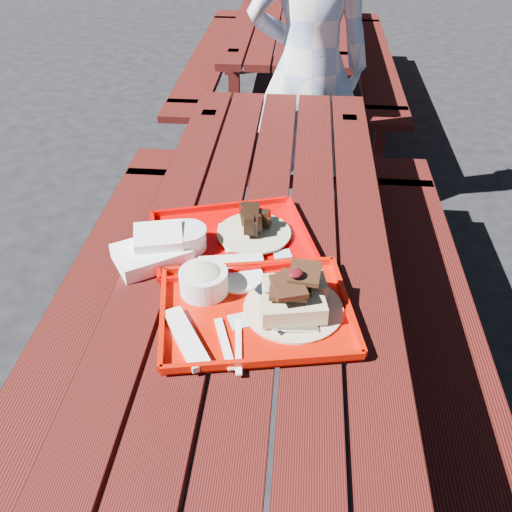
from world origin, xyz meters
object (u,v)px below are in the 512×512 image
(far_tray, at_px, (229,237))
(person, at_px, (309,69))
(near_tray, at_px, (255,299))
(picnic_table_near, at_px, (260,295))
(picnic_table_far, at_px, (293,37))

(far_tray, height_order, person, person)
(near_tray, bearing_deg, person, 86.18)
(picnic_table_near, xyz_separation_m, far_tray, (-0.09, -0.00, 0.21))
(person, bearing_deg, picnic_table_far, -91.77)
(person, bearing_deg, far_tray, 74.70)
(picnic_table_near, bearing_deg, near_tray, -88.22)
(picnic_table_far, relative_size, person, 1.49)
(near_tray, height_order, person, person)
(far_tray, xyz_separation_m, person, (0.21, 1.38, 0.03))
(picnic_table_near, distance_m, person, 1.41)
(near_tray, distance_m, person, 1.66)
(far_tray, bearing_deg, picnic_table_far, 88.11)
(near_tray, bearing_deg, far_tray, 109.95)
(picnic_table_near, relative_size, person, 1.49)
(picnic_table_near, distance_m, far_tray, 0.23)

